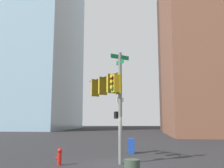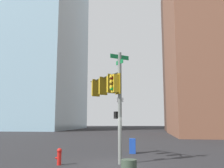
% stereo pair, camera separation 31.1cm
% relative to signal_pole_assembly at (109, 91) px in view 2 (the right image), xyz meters
% --- Properties ---
extents(ground_plane, '(200.00, 200.00, 0.00)m').
position_rel_signal_pole_assembly_xyz_m(ground_plane, '(-0.41, 0.91, -4.10)').
color(ground_plane, '#262628').
extents(signal_pole_assembly, '(2.91, 3.67, 6.18)m').
position_rel_signal_pole_assembly_xyz_m(signal_pole_assembly, '(0.00, 0.00, 0.00)').
color(signal_pole_assembly, slate).
rests_on(signal_pole_assembly, ground_plane).
extents(fire_hydrant, '(0.34, 0.26, 0.87)m').
position_rel_signal_pole_assembly_xyz_m(fire_hydrant, '(2.42, 1.63, -3.63)').
color(fire_hydrant, red).
rests_on(fire_hydrant, ground_plane).
extents(newspaper_box, '(0.45, 0.57, 1.05)m').
position_rel_signal_pole_assembly_xyz_m(newspaper_box, '(-1.17, -3.59, -3.58)').
color(newspaper_box, '#193FA5').
rests_on(newspaper_box, ground_plane).
extents(building_brick_midblock, '(22.66, 18.28, 33.57)m').
position_rel_signal_pole_assembly_xyz_m(building_brick_midblock, '(-18.02, -39.21, 12.68)').
color(building_brick_midblock, '#4C3328').
rests_on(building_brick_midblock, ground_plane).
extents(building_glass_tower, '(24.06, 28.91, 66.52)m').
position_rel_signal_pole_assembly_xyz_m(building_glass_tower, '(29.00, -50.56, 29.16)').
color(building_glass_tower, '#8CB2C6').
rests_on(building_glass_tower, ground_plane).
extents(building_brick_farside, '(20.21, 16.30, 50.01)m').
position_rel_signal_pole_assembly_xyz_m(building_brick_farside, '(-18.92, -48.92, 20.90)').
color(building_brick_farside, brown).
rests_on(building_brick_farside, ground_plane).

